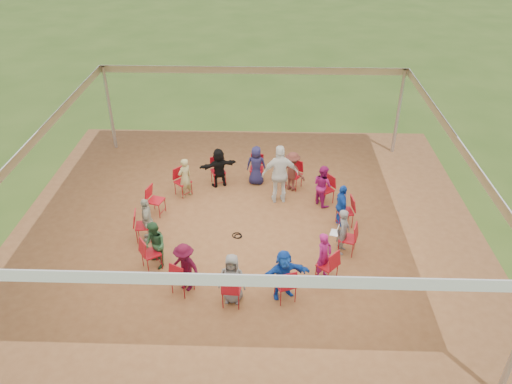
{
  "coord_description": "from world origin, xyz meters",
  "views": [
    {
      "loc": [
        0.62,
        -11.09,
        8.26
      ],
      "look_at": [
        0.26,
        0.3,
        1.12
      ],
      "focal_mm": 35.0,
      "sensor_mm": 36.0,
      "label": 1
    }
  ],
  "objects_px": {
    "person_seated_0": "(343,231)",
    "person_seated_5": "(219,168)",
    "person_seated_10": "(232,278)",
    "laptop": "(337,231)",
    "chair_3": "(294,175)",
    "chair_4": "(257,169)",
    "standing_person": "(280,174)",
    "person_seated_1": "(341,206)",
    "chair_10": "(182,277)",
    "person_seated_6": "(185,178)",
    "cable_coil": "(237,236)",
    "chair_8": "(143,226)",
    "chair_11": "(232,289)",
    "chair_1": "(345,212)",
    "chair_7": "(156,201)",
    "person_seated_3": "(292,171)",
    "chair_12": "(285,284)",
    "chair_13": "(327,265)",
    "person_seated_2": "(323,185)",
    "chair_5": "(218,171)",
    "person_seated_8": "(155,245)",
    "person_seated_9": "(185,267)",
    "person_seated_11": "(284,274)",
    "chair_6": "(183,182)",
    "chair_9": "(151,253)",
    "chair_2": "(325,190)",
    "chair_0": "(347,239)",
    "person_seated_7": "(147,219)",
    "person_seated_12": "(324,256)",
    "person_seated_4": "(256,165)"
  },
  "relations": [
    {
      "from": "person_seated_6",
      "to": "cable_coil",
      "type": "xyz_separation_m",
      "value": [
        1.7,
        -2.0,
        -0.63
      ]
    },
    {
      "from": "person_seated_0",
      "to": "chair_8",
      "type": "bearing_deg",
      "value": 103.15
    },
    {
      "from": "chair_5",
      "to": "person_seated_10",
      "type": "relative_size",
      "value": 0.7
    },
    {
      "from": "chair_5",
      "to": "chair_7",
      "type": "bearing_deg",
      "value": 25.71
    },
    {
      "from": "chair_4",
      "to": "person_seated_1",
      "type": "relative_size",
      "value": 0.7
    },
    {
      "from": "chair_1",
      "to": "chair_7",
      "type": "bearing_deg",
      "value": 77.14
    },
    {
      "from": "chair_7",
      "to": "person_seated_1",
      "type": "height_order",
      "value": "person_seated_1"
    },
    {
      "from": "chair_3",
      "to": "person_seated_3",
      "type": "height_order",
      "value": "person_seated_3"
    },
    {
      "from": "chair_9",
      "to": "person_seated_5",
      "type": "height_order",
      "value": "person_seated_5"
    },
    {
      "from": "chair_1",
      "to": "person_seated_1",
      "type": "relative_size",
      "value": 0.7
    },
    {
      "from": "person_seated_1",
      "to": "person_seated_11",
      "type": "height_order",
      "value": "same"
    },
    {
      "from": "chair_10",
      "to": "person_seated_10",
      "type": "height_order",
      "value": "person_seated_10"
    },
    {
      "from": "person_seated_0",
      "to": "person_seated_5",
      "type": "xyz_separation_m",
      "value": [
        -3.5,
        3.23,
        0.0
      ]
    },
    {
      "from": "chair_7",
      "to": "chair_12",
      "type": "relative_size",
      "value": 1.0
    },
    {
      "from": "person_seated_2",
      "to": "person_seated_10",
      "type": "xyz_separation_m",
      "value": [
        -2.37,
        -4.13,
        0.0
      ]
    },
    {
      "from": "chair_13",
      "to": "person_seated_8",
      "type": "xyz_separation_m",
      "value": [
        -4.21,
        0.38,
        0.2
      ]
    },
    {
      "from": "chair_12",
      "to": "person_seated_5",
      "type": "bearing_deg",
      "value": 90.0
    },
    {
      "from": "person_seated_5",
      "to": "person_seated_7",
      "type": "xyz_separation_m",
      "value": [
        -1.64,
        -2.86,
        0.0
      ]
    },
    {
      "from": "chair_13",
      "to": "person_seated_2",
      "type": "bearing_deg",
      "value": 40.17
    },
    {
      "from": "chair_0",
      "to": "chair_8",
      "type": "bearing_deg",
      "value": 102.86
    },
    {
      "from": "person_seated_2",
      "to": "person_seated_8",
      "type": "bearing_deg",
      "value": 90.0
    },
    {
      "from": "chair_4",
      "to": "person_seated_2",
      "type": "bearing_deg",
      "value": 151.64
    },
    {
      "from": "chair_3",
      "to": "laptop",
      "type": "height_order",
      "value": "chair_3"
    },
    {
      "from": "person_seated_5",
      "to": "person_seated_6",
      "type": "xyz_separation_m",
      "value": [
        -0.97,
        -0.66,
        0.0
      ]
    },
    {
      "from": "person_seated_10",
      "to": "laptop",
      "type": "distance_m",
      "value": 3.19
    },
    {
      "from": "person_seated_7",
      "to": "chair_10",
      "type": "bearing_deg",
      "value": 23.07
    },
    {
      "from": "person_seated_4",
      "to": "person_seated_9",
      "type": "xyz_separation_m",
      "value": [
        -1.5,
        -4.92,
        0.0
      ]
    },
    {
      "from": "chair_2",
      "to": "chair_1",
      "type": "bearing_deg",
      "value": 167.14
    },
    {
      "from": "chair_11",
      "to": "person_seated_1",
      "type": "distance_m",
      "value": 4.23
    },
    {
      "from": "chair_4",
      "to": "chair_10",
      "type": "relative_size",
      "value": 1.0
    },
    {
      "from": "chair_3",
      "to": "person_seated_12",
      "type": "bearing_deg",
      "value": 127.56
    },
    {
      "from": "person_seated_1",
      "to": "person_seated_6",
      "type": "xyz_separation_m",
      "value": [
        -4.55,
        1.39,
        0.0
      ]
    },
    {
      "from": "chair_7",
      "to": "chair_6",
      "type": "bearing_deg",
      "value": 167.14
    },
    {
      "from": "chair_3",
      "to": "person_seated_3",
      "type": "xyz_separation_m",
      "value": [
        -0.06,
        -0.1,
        0.2
      ]
    },
    {
      "from": "chair_1",
      "to": "chair_11",
      "type": "height_order",
      "value": "same"
    },
    {
      "from": "person_seated_6",
      "to": "standing_person",
      "type": "distance_m",
      "value": 2.89
    },
    {
      "from": "chair_5",
      "to": "person_seated_9",
      "type": "distance_m",
      "value": 4.87
    },
    {
      "from": "chair_8",
      "to": "standing_person",
      "type": "xyz_separation_m",
      "value": [
        3.65,
        2.03,
        0.48
      ]
    },
    {
      "from": "standing_person",
      "to": "laptop",
      "type": "bearing_deg",
      "value": 115.32
    },
    {
      "from": "chair_10",
      "to": "person_seated_12",
      "type": "relative_size",
      "value": 0.7
    },
    {
      "from": "chair_5",
      "to": "person_seated_11",
      "type": "distance_m",
      "value": 5.4
    },
    {
      "from": "person_seated_5",
      "to": "chair_4",
      "type": "bearing_deg",
      "value": 172.7
    },
    {
      "from": "person_seated_1",
      "to": "chair_10",
      "type": "bearing_deg",
      "value": 116.33
    },
    {
      "from": "chair_8",
      "to": "person_seated_10",
      "type": "height_order",
      "value": "person_seated_10"
    },
    {
      "from": "person_seated_11",
      "to": "person_seated_7",
      "type": "bearing_deg",
      "value": 128.57
    },
    {
      "from": "chair_8",
      "to": "person_seated_8",
      "type": "bearing_deg",
      "value": 18.42
    },
    {
      "from": "chair_6",
      "to": "chair_9",
      "type": "relative_size",
      "value": 1.0
    },
    {
      "from": "chair_4",
      "to": "person_seated_1",
      "type": "bearing_deg",
      "value": 139.83
    },
    {
      "from": "chair_4",
      "to": "standing_person",
      "type": "height_order",
      "value": "standing_person"
    },
    {
      "from": "person_seated_1",
      "to": "cable_coil",
      "type": "xyz_separation_m",
      "value": [
        -2.85,
        -0.61,
        -0.63
      ]
    }
  ]
}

